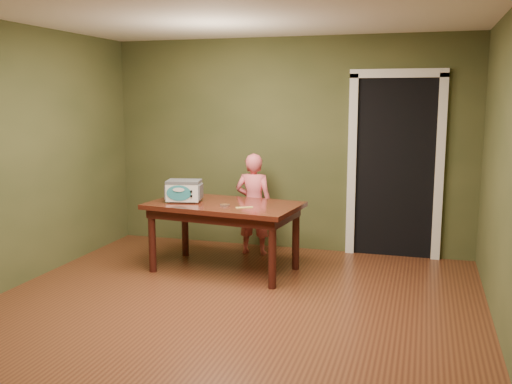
% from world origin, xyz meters
% --- Properties ---
extents(floor, '(5.00, 5.00, 0.00)m').
position_xyz_m(floor, '(0.00, 0.00, 0.00)').
color(floor, brown).
rests_on(floor, ground).
extents(room_shell, '(4.52, 5.02, 2.61)m').
position_xyz_m(room_shell, '(0.00, 0.00, 1.71)').
color(room_shell, '#4D4F2A').
rests_on(room_shell, ground).
extents(doorway, '(1.10, 0.66, 2.25)m').
position_xyz_m(doorway, '(1.30, 2.78, 1.06)').
color(doorway, black).
rests_on(doorway, ground).
extents(dining_table, '(1.69, 1.08, 0.75)m').
position_xyz_m(dining_table, '(-0.42, 1.35, 0.65)').
color(dining_table, '#36170C').
rests_on(dining_table, floor).
extents(toy_oven, '(0.42, 0.33, 0.24)m').
position_xyz_m(toy_oven, '(-0.88, 1.31, 0.88)').
color(toy_oven, '#4C4F54').
rests_on(toy_oven, dining_table).
extents(baking_pan, '(0.10, 0.10, 0.02)m').
position_xyz_m(baking_pan, '(-0.36, 1.18, 0.76)').
color(baking_pan, silver).
rests_on(baking_pan, dining_table).
extents(spatula, '(0.17, 0.11, 0.01)m').
position_xyz_m(spatula, '(-0.14, 1.17, 0.75)').
color(spatula, '#FFF56E').
rests_on(spatula, dining_table).
extents(child, '(0.45, 0.31, 1.22)m').
position_xyz_m(child, '(-0.32, 2.10, 0.61)').
color(child, '#EE626C').
rests_on(child, floor).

